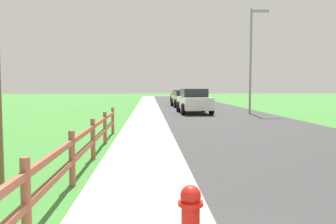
{
  "coord_description": "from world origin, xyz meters",
  "views": [
    {
      "loc": [
        -0.85,
        -1.69,
        1.75
      ],
      "look_at": [
        -0.17,
        10.56,
        0.83
      ],
      "focal_mm": 35.94,
      "sensor_mm": 36.0,
      "label": 1
    }
  ],
  "objects": [
    {
      "name": "ground_plane",
      "position": [
        0.0,
        25.0,
        0.0
      ],
      "size": [
        120.0,
        120.0,
        0.0
      ],
      "primitive_type": "plane",
      "color": "#3E8134"
    },
    {
      "name": "road_asphalt",
      "position": [
        3.5,
        27.0,
        0.0
      ],
      "size": [
        7.0,
        66.0,
        0.01
      ],
      "primitive_type": "cube",
      "color": "#353535",
      "rests_on": "ground"
    },
    {
      "name": "curb_concrete",
      "position": [
        -3.0,
        27.0,
        0.0
      ],
      "size": [
        6.0,
        66.0,
        0.01
      ],
      "primitive_type": "cube",
      "color": "#B3A499",
      "rests_on": "ground"
    },
    {
      "name": "grass_verge",
      "position": [
        -4.5,
        27.0,
        0.01
      ],
      "size": [
        5.0,
        66.0,
        0.0
      ],
      "primitive_type": "cube",
      "color": "#3E8134",
      "rests_on": "ground"
    },
    {
      "name": "rail_fence",
      "position": [
        -2.21,
        5.29,
        0.58
      ],
      "size": [
        0.11,
        11.12,
        0.99
      ],
      "color": "#91533C",
      "rests_on": "ground"
    },
    {
      "name": "parked_suv_white",
      "position": [
        2.11,
        20.42,
        0.82
      ],
      "size": [
        2.1,
        4.35,
        1.62
      ],
      "color": "white",
      "rests_on": "ground"
    },
    {
      "name": "parked_car_beige",
      "position": [
        2.25,
        27.62,
        0.72
      ],
      "size": [
        2.29,
        4.43,
        1.42
      ],
      "color": "#C6B793",
      "rests_on": "ground"
    },
    {
      "name": "parked_car_red",
      "position": [
        2.7,
        36.82,
        0.71
      ],
      "size": [
        2.08,
        5.0,
        1.39
      ],
      "color": "maroon",
      "rests_on": "ground"
    },
    {
      "name": "street_lamp",
      "position": [
        5.77,
        19.73,
        3.96
      ],
      "size": [
        1.17,
        0.2,
        6.71
      ],
      "color": "gray",
      "rests_on": "ground"
    }
  ]
}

